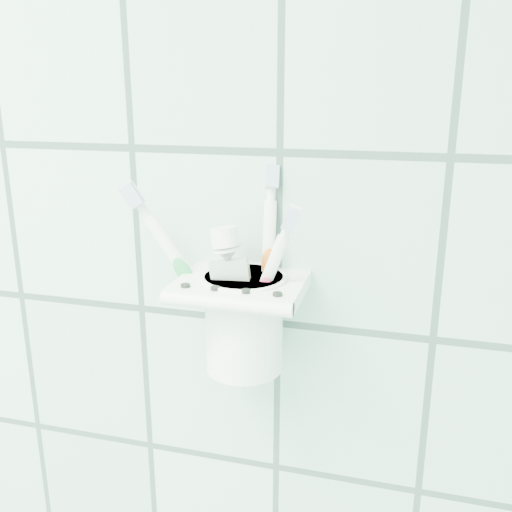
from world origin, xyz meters
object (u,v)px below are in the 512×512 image
(toothbrush_orange, at_px, (236,272))
(holder_bracket, at_px, (241,288))
(toothpaste_tube, at_px, (244,291))
(toothbrush_pink, at_px, (239,258))
(cup, at_px, (244,319))
(toothbrush_blue, at_px, (264,269))

(toothbrush_orange, bearing_deg, holder_bracket, -62.63)
(toothpaste_tube, bearing_deg, holder_bracket, 111.40)
(holder_bracket, xyz_separation_m, toothbrush_pink, (-0.01, 0.02, 0.03))
(toothbrush_pink, distance_m, toothbrush_orange, 0.02)
(cup, bearing_deg, toothbrush_orange, 139.71)
(toothbrush_pink, bearing_deg, holder_bracket, -85.09)
(holder_bracket, height_order, toothpaste_tube, toothpaste_tube)
(holder_bracket, xyz_separation_m, toothbrush_blue, (0.02, 0.00, 0.02))
(cup, bearing_deg, holder_bracket, -113.12)
(holder_bracket, relative_size, toothbrush_orange, 0.69)
(holder_bracket, relative_size, toothpaste_tube, 0.83)
(toothpaste_tube, bearing_deg, cup, 99.80)
(toothbrush_pink, bearing_deg, toothbrush_blue, -41.81)
(toothbrush_pink, relative_size, toothpaste_tube, 1.35)
(toothbrush_blue, xyz_separation_m, toothbrush_orange, (-0.03, 0.01, -0.01))
(toothbrush_orange, bearing_deg, cup, -47.59)
(holder_bracket, height_order, toothbrush_blue, toothbrush_blue)
(toothbrush_pink, bearing_deg, toothbrush_orange, -133.35)
(toothbrush_blue, distance_m, toothpaste_tube, 0.03)
(cup, xyz_separation_m, toothbrush_orange, (-0.01, 0.01, 0.05))
(cup, bearing_deg, toothbrush_pink, 124.61)
(holder_bracket, distance_m, toothbrush_orange, 0.02)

